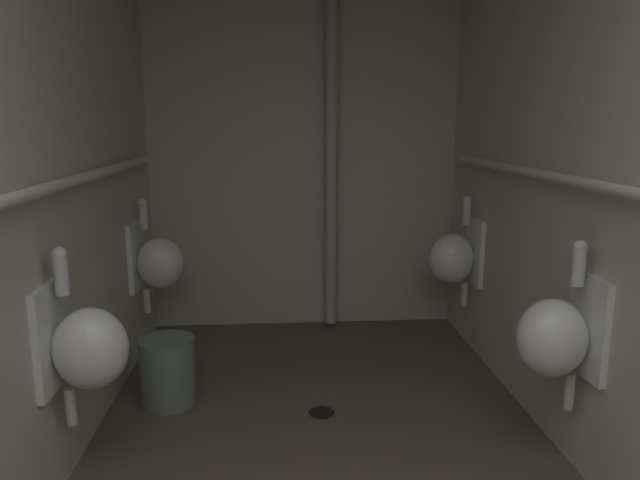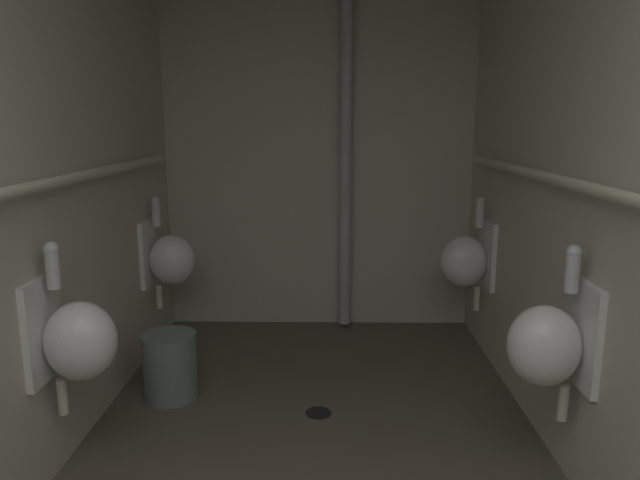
# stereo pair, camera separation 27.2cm
# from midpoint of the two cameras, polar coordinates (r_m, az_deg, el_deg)

# --- Properties ---
(wall_left) EXTENTS (0.06, 4.28, 2.68)m
(wall_left) POSITION_cam_midpoint_polar(r_m,az_deg,el_deg) (2.51, -25.24, 5.91)
(wall_left) COLOR beige
(wall_left) RESTS_ON ground
(wall_right) EXTENTS (0.06, 4.28, 2.68)m
(wall_right) POSITION_cam_midpoint_polar(r_m,az_deg,el_deg) (2.57, 29.39, 5.62)
(wall_right) COLOR beige
(wall_right) RESTS_ON ground
(wall_back) EXTENTS (2.38, 0.06, 2.68)m
(wall_back) POSITION_cam_midpoint_polar(r_m,az_deg,el_deg) (4.37, 1.69, 8.94)
(wall_back) COLOR beige
(wall_back) RESTS_ON ground
(urinal_left_mid) EXTENTS (0.32, 0.30, 0.76)m
(urinal_left_mid) POSITION_cam_midpoint_polar(r_m,az_deg,el_deg) (2.63, -19.98, -9.03)
(urinal_left_mid) COLOR white
(urinal_left_far) EXTENTS (0.32, 0.30, 0.76)m
(urinal_left_far) POSITION_cam_midpoint_polar(r_m,az_deg,el_deg) (3.96, -12.63, -1.77)
(urinal_left_far) COLOR white
(urinal_right_mid) EXTENTS (0.32, 0.30, 0.76)m
(urinal_right_mid) POSITION_cam_midpoint_polar(r_m,az_deg,el_deg) (2.66, 24.24, -9.17)
(urinal_right_mid) COLOR white
(urinal_right_far) EXTENTS (0.32, 0.30, 0.76)m
(urinal_right_far) POSITION_cam_midpoint_polar(r_m,az_deg,el_deg) (3.98, 16.06, -1.88)
(urinal_right_far) COLOR white
(supply_pipe_left) EXTENTS (0.06, 3.51, 0.06)m
(supply_pipe_left) POSITION_cam_midpoint_polar(r_m,az_deg,el_deg) (2.45, -23.55, 4.64)
(supply_pipe_left) COLOR beige
(supply_pipe_right) EXTENTS (0.06, 3.49, 0.06)m
(supply_pipe_right) POSITION_cam_midpoint_polar(r_m,az_deg,el_deg) (2.50, 27.78, 4.39)
(supply_pipe_right) COLOR beige
(standpipe_back_wall) EXTENTS (0.09, 0.09, 2.63)m
(standpipe_back_wall) POSITION_cam_midpoint_polar(r_m,az_deg,el_deg) (4.26, 4.37, 8.85)
(standpipe_back_wall) COLOR #B2B2B2
(standpipe_back_wall) RESTS_ON ground
(floor_drain) EXTENTS (0.14, 0.14, 0.01)m
(floor_drain) POSITION_cam_midpoint_polar(r_m,az_deg,el_deg) (3.27, 2.34, -16.47)
(floor_drain) COLOR black
(floor_drain) RESTS_ON ground
(waste_bin) EXTENTS (0.30, 0.30, 0.38)m
(waste_bin) POSITION_cam_midpoint_polar(r_m,az_deg,el_deg) (3.43, -12.13, -11.92)
(waste_bin) COLOR slate
(waste_bin) RESTS_ON ground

